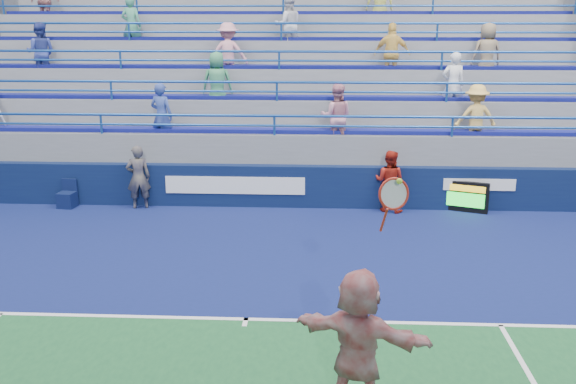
# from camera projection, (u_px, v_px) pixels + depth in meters

# --- Properties ---
(ground) EXTENTS (120.00, 120.00, 0.00)m
(ground) POSITION_uv_depth(u_px,v_px,m) (246.00, 320.00, 10.47)
(ground) COLOR #333538
(sponsor_wall) EXTENTS (18.00, 0.32, 1.10)m
(sponsor_wall) POSITION_uv_depth(u_px,v_px,m) (274.00, 186.00, 16.59)
(sponsor_wall) COLOR #0A153C
(sponsor_wall) RESTS_ON ground
(bleacher_stand) EXTENTS (18.00, 5.60, 6.13)m
(bleacher_stand) POSITION_uv_depth(u_px,v_px,m) (282.00, 124.00, 19.95)
(bleacher_stand) COLOR slate
(bleacher_stand) RESTS_ON ground
(serve_speed_board) EXTENTS (1.12, 0.51, 0.79)m
(serve_speed_board) POSITION_uv_depth(u_px,v_px,m) (465.00, 197.00, 16.16)
(serve_speed_board) COLOR black
(serve_speed_board) RESTS_ON ground
(judge_chair) EXTENTS (0.46, 0.46, 0.73)m
(judge_chair) POSITION_uv_depth(u_px,v_px,m) (67.00, 199.00, 16.58)
(judge_chair) COLOR #0C163D
(judge_chair) RESTS_ON ground
(tennis_player) EXTENTS (1.84, 1.12, 3.04)m
(tennis_player) POSITION_uv_depth(u_px,v_px,m) (358.00, 342.00, 7.85)
(tennis_player) COLOR silver
(tennis_player) RESTS_ON ground
(line_judge) EXTENTS (0.69, 0.56, 1.65)m
(line_judge) POSITION_uv_depth(u_px,v_px,m) (138.00, 177.00, 16.36)
(line_judge) COLOR #141537
(line_judge) RESTS_ON ground
(ball_girl) EXTENTS (0.94, 0.85, 1.58)m
(ball_girl) POSITION_uv_depth(u_px,v_px,m) (389.00, 181.00, 16.13)
(ball_girl) COLOR #AD2013
(ball_girl) RESTS_ON ground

